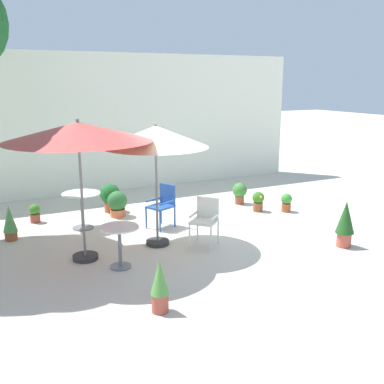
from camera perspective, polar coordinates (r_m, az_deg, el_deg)
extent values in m
plane|color=beige|center=(9.27, 0.08, -5.30)|extent=(60.00, 60.00, 0.00)
cube|color=white|center=(13.01, -9.03, 8.55)|extent=(10.92, 0.30, 3.77)
cylinder|color=#2D2D2D|center=(8.23, -13.18, -7.92)|extent=(0.44, 0.44, 0.08)
cylinder|color=slate|center=(7.88, -13.63, -0.14)|extent=(0.04, 0.04, 2.38)
cone|color=#D44A44|center=(7.71, -14.06, 7.32)|extent=(2.44, 2.44, 0.31)
sphere|color=slate|center=(7.69, -14.15, 8.71)|extent=(0.06, 0.06, 0.06)
cylinder|color=#2D2D2D|center=(8.73, -4.32, -6.29)|extent=(0.44, 0.44, 0.08)
cylinder|color=slate|center=(8.42, -4.45, 0.64)|extent=(0.04, 0.04, 2.25)
cone|color=beige|center=(8.26, -4.57, 6.93)|extent=(1.92, 1.92, 0.39)
sphere|color=slate|center=(8.24, -4.60, 8.47)|extent=(0.06, 0.06, 0.06)
cylinder|color=silver|center=(7.55, -9.10, -4.39)|extent=(0.64, 0.64, 0.02)
cylinder|color=slate|center=(7.67, -9.00, -6.92)|extent=(0.06, 0.06, 0.69)
cylinder|color=slate|center=(7.79, -8.90, -9.18)|extent=(0.35, 0.35, 0.03)
cylinder|color=white|center=(9.70, -13.70, -0.20)|extent=(0.79, 0.79, 0.02)
cylinder|color=slate|center=(9.80, -13.57, -2.37)|extent=(0.06, 0.06, 0.74)
cylinder|color=slate|center=(9.90, -13.46, -4.35)|extent=(0.43, 0.43, 0.03)
cube|color=white|center=(8.51, 1.52, -3.72)|extent=(0.63, 0.64, 0.04)
cube|color=white|center=(8.63, 2.00, -1.95)|extent=(0.32, 0.35, 0.40)
cube|color=white|center=(8.54, 0.22, -2.80)|extent=(0.33, 0.29, 0.03)
cube|color=white|center=(8.41, 2.86, -3.10)|extent=(0.33, 0.29, 0.03)
cylinder|color=white|center=(8.48, -0.31, -5.54)|extent=(0.04, 0.04, 0.45)
cylinder|color=white|center=(8.34, 2.38, -5.89)|extent=(0.04, 0.04, 0.45)
cylinder|color=white|center=(8.84, 0.69, -4.73)|extent=(0.04, 0.04, 0.45)
cylinder|color=white|center=(8.70, 3.29, -5.05)|extent=(0.04, 0.04, 0.45)
cube|color=#244F9F|center=(9.57, -3.97, -1.83)|extent=(0.63, 0.60, 0.04)
cube|color=#244F9F|center=(9.67, -3.08, -0.23)|extent=(0.20, 0.39, 0.42)
cube|color=#244F9F|center=(9.67, -4.84, -0.94)|extent=(0.42, 0.22, 0.03)
cube|color=#244F9F|center=(9.41, -3.11, -1.33)|extent=(0.42, 0.22, 0.03)
cylinder|color=#244F9F|center=(9.62, -5.75, -3.28)|extent=(0.04, 0.04, 0.44)
cylinder|color=#244F9F|center=(9.35, -4.01, -3.75)|extent=(0.04, 0.04, 0.44)
cylinder|color=#244F9F|center=(9.93, -3.89, -2.70)|extent=(0.04, 0.04, 0.44)
cylinder|color=#244F9F|center=(9.67, -2.16, -3.12)|extent=(0.04, 0.04, 0.44)
cylinder|color=#A74A3C|center=(6.31, -4.01, -13.66)|extent=(0.23, 0.23, 0.26)
cylinder|color=#382819|center=(6.25, -4.03, -12.68)|extent=(0.20, 0.20, 0.02)
cone|color=#539041|center=(6.14, -4.07, -10.55)|extent=(0.25, 0.25, 0.49)
cylinder|color=brown|center=(10.57, -19.01, -3.11)|extent=(0.21, 0.21, 0.19)
cylinder|color=#382819|center=(10.55, -19.04, -2.67)|extent=(0.19, 0.19, 0.02)
sphere|color=#367323|center=(10.52, -19.09, -2.09)|extent=(0.24, 0.24, 0.24)
cylinder|color=#B75739|center=(10.97, -10.13, -1.84)|extent=(0.29, 0.29, 0.23)
cylinder|color=#382819|center=(10.95, -10.15, -1.31)|extent=(0.26, 0.26, 0.02)
sphere|color=#1B5A24|center=(10.89, -10.20, -0.23)|extent=(0.47, 0.47, 0.47)
sphere|color=#DE2F5F|center=(11.01, -10.20, 0.45)|extent=(0.13, 0.13, 0.13)
sphere|color=#DE2F5F|center=(11.03, -10.30, 0.03)|extent=(0.14, 0.14, 0.14)
cylinder|color=brown|center=(10.95, 8.24, -1.85)|extent=(0.23, 0.23, 0.21)
cylinder|color=#382819|center=(10.93, 8.26, -1.35)|extent=(0.20, 0.20, 0.02)
sphere|color=#356D1E|center=(10.89, 8.28, -0.69)|extent=(0.28, 0.28, 0.28)
sphere|color=gold|center=(10.79, 8.59, -0.62)|extent=(0.08, 0.08, 0.08)
sphere|color=gold|center=(10.80, 8.40, -0.92)|extent=(0.07, 0.07, 0.07)
cylinder|color=#CD643E|center=(10.56, -9.26, -2.58)|extent=(0.34, 0.34, 0.18)
cylinder|color=#382819|center=(10.54, -9.28, -2.16)|extent=(0.30, 0.30, 0.02)
sphere|color=#2B632F|center=(10.49, -9.32, -1.10)|extent=(0.45, 0.45, 0.45)
sphere|color=#D83365|center=(10.39, -9.81, -1.05)|extent=(0.10, 0.10, 0.10)
sphere|color=#D83365|center=(10.39, -8.66, -0.77)|extent=(0.09, 0.09, 0.09)
cylinder|color=#964A32|center=(11.55, 5.95, -0.99)|extent=(0.22, 0.22, 0.20)
cylinder|color=#382819|center=(11.53, 5.97, -0.55)|extent=(0.20, 0.20, 0.02)
sphere|color=#3D7D34|center=(11.49, 5.99, 0.25)|extent=(0.37, 0.37, 0.37)
sphere|color=gold|center=(11.39, 6.23, 0.17)|extent=(0.08, 0.08, 0.08)
sphere|color=gold|center=(11.52, 6.52, 0.09)|extent=(0.10, 0.10, 0.10)
cylinder|color=#AA4B2C|center=(11.03, 11.68, -1.91)|extent=(0.22, 0.22, 0.20)
cylinder|color=#382819|center=(11.01, 11.71, -1.45)|extent=(0.19, 0.19, 0.02)
sphere|color=#398936|center=(10.98, 11.74, -0.85)|extent=(0.26, 0.26, 0.26)
cylinder|color=brown|center=(9.59, -21.68, -5.11)|extent=(0.24, 0.24, 0.17)
cylinder|color=#382819|center=(9.57, -21.72, -4.68)|extent=(0.21, 0.21, 0.02)
cone|color=#4A8D45|center=(9.49, -21.87, -3.12)|extent=(0.27, 0.27, 0.52)
cylinder|color=#B95141|center=(9.03, 18.46, -5.67)|extent=(0.27, 0.27, 0.27)
cylinder|color=#382819|center=(8.99, 18.52, -4.91)|extent=(0.24, 0.24, 0.02)
cone|color=#21511E|center=(8.90, 18.67, -2.99)|extent=(0.35, 0.35, 0.61)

